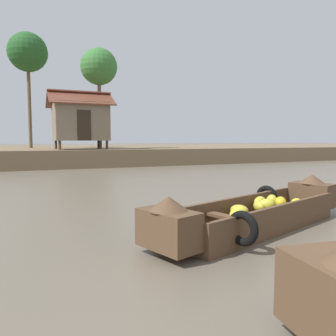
{
  "coord_description": "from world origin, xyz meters",
  "views": [
    {
      "loc": [
        -4.25,
        -0.6,
        1.63
      ],
      "look_at": [
        -0.66,
        7.6,
        0.88
      ],
      "focal_mm": 35.49,
      "sensor_mm": 36.0,
      "label": 1
    }
  ],
  "objects": [
    {
      "name": "ground_plane",
      "position": [
        0.0,
        10.0,
        0.0
      ],
      "size": [
        300.0,
        300.0,
        0.0
      ],
      "primitive_type": "plane",
      "color": "#665B4C"
    },
    {
      "name": "banana_boat",
      "position": [
        -0.32,
        4.26,
        0.3
      ],
      "size": [
        4.93,
        2.51,
        0.85
      ],
      "color": "brown",
      "rests_on": "ground"
    },
    {
      "name": "palm_tree_mid",
      "position": [
        -3.7,
        25.63,
        7.83
      ],
      "size": [
        2.76,
        2.76,
        8.22
      ],
      "color": "brown",
      "rests_on": "riverbank_strip"
    },
    {
      "name": "riverbank_strip",
      "position": [
        0.0,
        28.49,
        0.53
      ],
      "size": [
        160.0,
        20.0,
        1.06
      ],
      "primitive_type": "cube",
      "color": "#756047",
      "rests_on": "ground"
    },
    {
      "name": "stilt_house_mid_right",
      "position": [
        -0.87,
        20.93,
        2.85
      ],
      "size": [
        3.88,
        3.36,
        3.64
      ],
      "color": "#4C3826",
      "rests_on": "riverbank_strip"
    },
    {
      "name": "palm_tree_near",
      "position": [
        0.62,
        22.13,
        6.51
      ],
      "size": [
        2.45,
        2.45,
        6.73
      ],
      "color": "brown",
      "rests_on": "riverbank_strip"
    }
  ]
}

